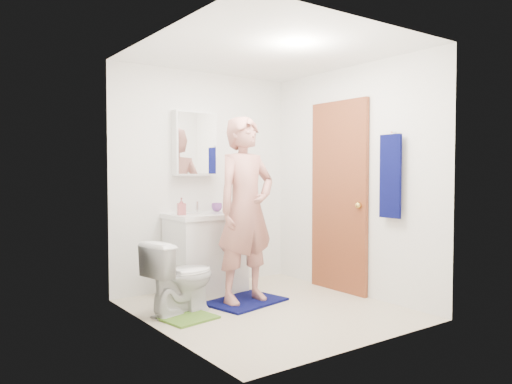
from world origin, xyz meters
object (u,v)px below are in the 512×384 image
at_px(medicine_cabinet, 195,144).
at_px(toothbrush_cup, 217,207).
at_px(towel, 390,176).
at_px(man, 246,209).
at_px(vanity_cabinet, 206,255).
at_px(soap_dispenser, 181,206).
at_px(toilet, 181,277).

xyz_separation_m(medicine_cabinet, toothbrush_cup, (0.23, -0.09, -0.70)).
height_order(towel, man, man).
distance_m(vanity_cabinet, man, 0.81).
height_order(vanity_cabinet, soap_dispenser, soap_dispenser).
relative_size(vanity_cabinet, toothbrush_cup, 6.75).
distance_m(vanity_cabinet, towel, 2.08).
bearing_deg(medicine_cabinet, man, -82.60).
xyz_separation_m(towel, toilet, (-1.76, 0.93, -0.91)).
xyz_separation_m(toilet, soap_dispenser, (0.28, 0.52, 0.60)).
height_order(soap_dispenser, man, man).
distance_m(medicine_cabinet, toothbrush_cup, 0.74).
distance_m(vanity_cabinet, toothbrush_cup, 0.56).
bearing_deg(toilet, vanity_cabinet, -58.63).
xyz_separation_m(towel, toothbrush_cup, (-0.95, 1.62, -0.35)).
bearing_deg(vanity_cabinet, toilet, -136.27).
bearing_deg(towel, toothbrush_cup, 120.38).
height_order(towel, soap_dispenser, towel).
bearing_deg(towel, man, 140.56).
bearing_deg(medicine_cabinet, soap_dispenser, -139.29).
relative_size(medicine_cabinet, man, 0.39).
bearing_deg(medicine_cabinet, vanity_cabinet, -90.00).
bearing_deg(man, towel, -43.51).
xyz_separation_m(soap_dispenser, man, (0.41, -0.57, -0.01)).
distance_m(toilet, toothbrush_cup, 1.20).
bearing_deg(man, toilet, 171.91).
height_order(vanity_cabinet, man, man).
height_order(vanity_cabinet, toothbrush_cup, toothbrush_cup).
xyz_separation_m(vanity_cabinet, toilet, (-0.58, -0.55, -0.06)).
height_order(vanity_cabinet, toilet, vanity_cabinet).
xyz_separation_m(medicine_cabinet, towel, (1.18, -1.71, -0.35)).
bearing_deg(towel, medicine_cabinet, 124.61).
bearing_deg(medicine_cabinet, toilet, -126.63).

